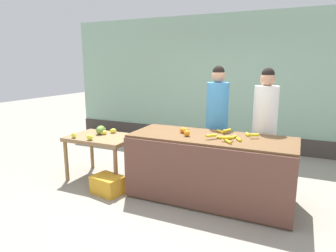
% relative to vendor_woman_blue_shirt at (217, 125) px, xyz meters
% --- Properties ---
extents(ground_plane, '(24.00, 24.00, 0.00)m').
position_rel_vendor_woman_blue_shirt_xyz_m(ground_plane, '(-0.20, -0.67, -0.92)').
color(ground_plane, gray).
extents(market_wall_back, '(8.11, 0.23, 2.90)m').
position_rel_vendor_woman_blue_shirt_xyz_m(market_wall_back, '(-0.20, 2.10, 0.50)').
color(market_wall_back, '#8CB299').
rests_on(market_wall_back, ground).
extents(fruit_stall_counter, '(2.20, 0.87, 0.90)m').
position_rel_vendor_woman_blue_shirt_xyz_m(fruit_stall_counter, '(0.11, -0.68, -0.47)').
color(fruit_stall_counter, brown).
rests_on(fruit_stall_counter, ground).
extents(side_table_wooden, '(1.05, 0.74, 0.72)m').
position_rel_vendor_woman_blue_shirt_xyz_m(side_table_wooden, '(-1.71, -0.67, -0.30)').
color(side_table_wooden, olive).
rests_on(side_table_wooden, ground).
extents(banana_bunch_pile, '(0.62, 0.63, 0.07)m').
position_rel_vendor_woman_blue_shirt_xyz_m(banana_bunch_pile, '(0.36, -0.68, 0.01)').
color(banana_bunch_pile, gold).
rests_on(banana_bunch_pile, fruit_stall_counter).
extents(orange_pile, '(0.21, 0.27, 0.08)m').
position_rel_vendor_woman_blue_shirt_xyz_m(orange_pile, '(-0.26, -0.70, 0.02)').
color(orange_pile, orange).
rests_on(orange_pile, fruit_stall_counter).
extents(mango_papaya_pile, '(0.49, 0.67, 0.14)m').
position_rel_vendor_woman_blue_shirt_xyz_m(mango_papaya_pile, '(-1.80, -0.61, -0.15)').
color(mango_papaya_pile, yellow).
rests_on(mango_papaya_pile, side_table_wooden).
extents(vendor_woman_blue_shirt, '(0.34, 0.34, 1.83)m').
position_rel_vendor_woman_blue_shirt_xyz_m(vendor_woman_blue_shirt, '(0.00, 0.00, 0.00)').
color(vendor_woman_blue_shirt, '#33333D').
rests_on(vendor_woman_blue_shirt, ground).
extents(vendor_woman_white_shirt, '(0.34, 0.34, 1.80)m').
position_rel_vendor_woman_blue_shirt_xyz_m(vendor_woman_white_shirt, '(0.72, -0.04, -0.01)').
color(vendor_woman_white_shirt, '#33333D').
rests_on(vendor_woman_white_shirt, ground).
extents(produce_crate, '(0.49, 0.40, 0.26)m').
position_rel_vendor_woman_blue_shirt_xyz_m(produce_crate, '(-1.29, -1.12, -0.79)').
color(produce_crate, gold).
rests_on(produce_crate, ground).
extents(produce_sack, '(0.39, 0.43, 0.47)m').
position_rel_vendor_woman_blue_shirt_xyz_m(produce_sack, '(-0.93, 0.11, -0.69)').
color(produce_sack, tan).
rests_on(produce_sack, ground).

